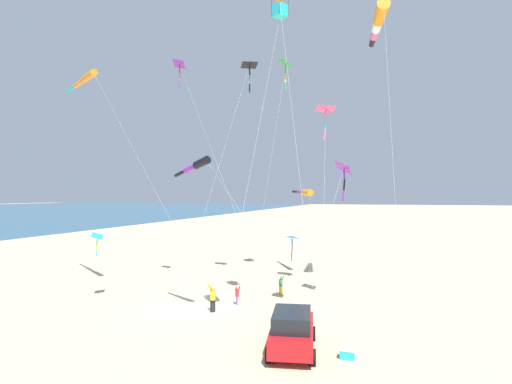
% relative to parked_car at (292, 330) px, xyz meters
% --- Properties ---
extents(ground_plane, '(600.00, 600.00, 0.00)m').
position_rel_parked_car_xyz_m(ground_plane, '(-7.28, 5.04, -0.95)').
color(ground_plane, '#C6B58C').
extents(parked_car, '(2.64, 4.55, 1.85)m').
position_rel_parked_car_xyz_m(parked_car, '(0.00, 0.00, 0.00)').
color(parked_car, red).
rests_on(parked_car, ground_plane).
extents(cooler_box, '(0.62, 0.42, 0.42)m').
position_rel_parked_car_xyz_m(cooler_box, '(2.40, -0.08, -0.74)').
color(cooler_box, '#1EB7C6').
rests_on(cooler_box, ground_plane).
extents(person_adult_flyer, '(0.58, 0.61, 1.69)m').
position_rel_parked_car_xyz_m(person_adult_flyer, '(-5.86, 4.64, -0.03)').
color(person_adult_flyer, '#232328').
rests_on(person_adult_flyer, ground_plane).
extents(person_child_green_jacket, '(0.44, 0.46, 1.28)m').
position_rel_parked_car_xyz_m(person_child_green_jacket, '(-5.00, 6.55, -0.25)').
color(person_child_green_jacket, '#8E6B9E').
rests_on(person_child_green_jacket, ground_plane).
extents(person_child_grey_jacket, '(0.49, 0.44, 1.38)m').
position_rel_parked_car_xyz_m(person_child_grey_jacket, '(-3.01, 9.94, -0.20)').
color(person_child_grey_jacket, gold).
rests_on(person_child_grey_jacket, ground_plane).
extents(kite_box_yellow_midlevel, '(1.64, 6.85, 18.45)m').
position_rel_parked_car_xyz_m(kite_box_yellow_midlevel, '(-1.53, 3.86, 16.64)').
color(kite_box_yellow_midlevel, orange).
rests_on(kite_box_yellow_midlevel, ground_plane).
extents(kite_windsock_red_high_left, '(1.96, 13.98, 19.73)m').
position_rel_parked_car_xyz_m(kite_windsock_red_high_left, '(3.58, 11.42, 18.08)').
color(kite_windsock_red_high_left, orange).
rests_on(kite_windsock_red_high_left, ground_plane).
extents(kite_windsock_green_low_center, '(9.01, 2.26, 9.07)m').
position_rel_parked_car_xyz_m(kite_windsock_green_low_center, '(-6.08, 2.79, 7.65)').
color(kite_windsock_green_low_center, black).
rests_on(kite_windsock_green_low_center, ground_plane).
extents(kite_windsock_long_streamer_right, '(4.23, 19.63, 7.48)m').
position_rel_parked_car_xyz_m(kite_windsock_long_streamer_right, '(-2.83, 17.62, 6.26)').
color(kite_windsock_long_streamer_right, orange).
rests_on(kite_windsock_long_streamer_right, ground_plane).
extents(kite_delta_white_trailing, '(7.87, 1.67, 17.06)m').
position_rel_parked_car_xyz_m(kite_delta_white_trailing, '(-10.57, 9.36, 15.70)').
color(kite_delta_white_trailing, purple).
rests_on(kite_delta_white_trailing, ground_plane).
extents(kite_delta_orange_high_right, '(3.02, 8.84, 17.46)m').
position_rel_parked_car_xyz_m(kite_delta_orange_high_right, '(-6.17, 12.51, 16.19)').
color(kite_delta_orange_high_right, black).
rests_on(kite_delta_orange_high_right, ground_plane).
extents(kite_delta_purple_drifting, '(1.97, 9.89, 13.43)m').
position_rel_parked_car_xyz_m(kite_delta_purple_drifting, '(-0.03, 11.21, 12.11)').
color(kite_delta_purple_drifting, '#EF4C93').
rests_on(kite_delta_purple_drifting, ground_plane).
extents(kite_delta_magenta_far_left, '(4.44, 6.47, 4.43)m').
position_rel_parked_car_xyz_m(kite_delta_magenta_far_left, '(-1.70, 7.68, 3.29)').
color(kite_delta_magenta_far_left, blue).
rests_on(kite_delta_magenta_far_left, ground_plane).
extents(kite_windsock_black_fish_shape, '(13.77, 4.66, 15.38)m').
position_rel_parked_car_xyz_m(kite_windsock_black_fish_shape, '(-16.33, 5.94, 14.15)').
color(kite_windsock_black_fish_shape, orange).
rests_on(kite_windsock_black_fish_shape, ground_plane).
extents(kite_delta_small_distant, '(10.35, 1.01, 4.53)m').
position_rel_parked_car_xyz_m(kite_delta_small_distant, '(-14.20, 4.89, 3.27)').
color(kite_delta_small_distant, '#1EB7C6').
rests_on(kite_delta_small_distant, ground_plane).
extents(kite_delta_rainbow_low_near, '(2.51, 4.73, 18.37)m').
position_rel_parked_car_xyz_m(kite_delta_rainbow_low_near, '(-3.82, 15.11, 16.91)').
color(kite_delta_rainbow_low_near, green).
rests_on(kite_delta_rainbow_low_near, ground_plane).
extents(kite_delta_teal_far_right, '(2.30, 11.02, 9.18)m').
position_rel_parked_car_xyz_m(kite_delta_teal_far_right, '(1.48, 8.90, 7.74)').
color(kite_delta_teal_far_right, purple).
rests_on(kite_delta_teal_far_right, ground_plane).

